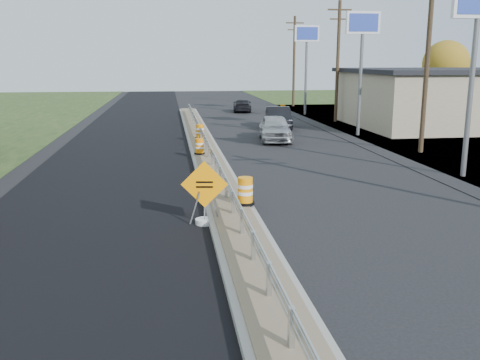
{
  "coord_description": "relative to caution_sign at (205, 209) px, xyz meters",
  "views": [
    {
      "loc": [
        -1.91,
        -17.85,
        4.86
      ],
      "look_at": [
        0.32,
        -1.24,
        1.1
      ],
      "focal_mm": 40.0,
      "sensor_mm": 36.0,
      "label": 1
    }
  ],
  "objects": [
    {
      "name": "caution_sign",
      "position": [
        0.0,
        0.0,
        0.0
      ],
      "size": [
        1.41,
        0.59,
        1.95
      ],
      "rotation": [
        0.0,
        0.0,
        -0.13
      ],
      "color": "white",
      "rests_on": "ground"
    },
    {
      "name": "retail_building_near",
      "position": [
        21.89,
        22.32,
        1.66
      ],
      "size": [
        18.5,
        12.5,
        4.27
      ],
      "color": "tan",
      "rests_on": "ground"
    },
    {
      "name": "utility_pole_north",
      "position": [
        12.4,
        41.32,
        4.44
      ],
      "size": [
        1.9,
        0.26,
        9.4
      ],
      "color": "#473523",
      "rests_on": "ground"
    },
    {
      "name": "barrel_median_far",
      "position": [
        0.86,
        16.58,
        0.15
      ],
      "size": [
        0.6,
        0.6,
        0.87
      ],
      "color": "black",
      "rests_on": "median"
    },
    {
      "name": "car_dark_far",
      "position": [
        6.11,
        36.02,
        0.12
      ],
      "size": [
        2.21,
        4.39,
        1.22
      ],
      "primitive_type": "imported",
      "rotation": [
        0.0,
        0.0,
        3.02
      ],
      "color": "black",
      "rests_on": "ground"
    },
    {
      "name": "median",
      "position": [
        0.9,
        10.32,
        -0.39
      ],
      "size": [
        1.6,
        55.0,
        0.23
      ],
      "color": "gray",
      "rests_on": "ground"
    },
    {
      "name": "utility_pole_smid",
      "position": [
        12.4,
        11.32,
        4.44
      ],
      "size": [
        1.9,
        0.26,
        9.4
      ],
      "color": "#473523",
      "rests_on": "ground"
    },
    {
      "name": "car_dark_mid",
      "position": [
        6.93,
        22.65,
        0.28
      ],
      "size": [
        2.2,
        4.89,
        1.56
      ],
      "primitive_type": "imported",
      "rotation": [
        0.0,
        0.0,
        -0.12
      ],
      "color": "black",
      "rests_on": "ground"
    },
    {
      "name": "pylon_sign_north",
      "position": [
        11.4,
        32.32,
        5.98
      ],
      "size": [
        2.2,
        0.3,
        7.9
      ],
      "color": "slate",
      "rests_on": "ground"
    },
    {
      "name": "barrel_median_mid",
      "position": [
        0.5,
        11.16,
        0.11
      ],
      "size": [
        0.54,
        0.54,
        0.79
      ],
      "color": "black",
      "rests_on": "median"
    },
    {
      "name": "milled_overlay",
      "position": [
        -3.5,
        12.32,
        -0.49
      ],
      "size": [
        7.2,
        120.0,
        0.01
      ],
      "primitive_type": "cube",
      "color": "black",
      "rests_on": "ground"
    },
    {
      "name": "pylon_sign_south",
      "position": [
        11.4,
        5.32,
        5.98
      ],
      "size": [
        2.2,
        0.3,
        7.9
      ],
      "color": "slate",
      "rests_on": "ground"
    },
    {
      "name": "barrel_shoulder_far",
      "position": [
        9.48,
        32.97,
        -0.06
      ],
      "size": [
        0.61,
        0.61,
        0.9
      ],
      "color": "black",
      "rests_on": "ground"
    },
    {
      "name": "barrel_median_near",
      "position": [
        1.42,
        1.29,
        0.17
      ],
      "size": [
        0.62,
        0.62,
        0.9
      ],
      "color": "black",
      "rests_on": "median"
    },
    {
      "name": "utility_pole_nmid",
      "position": [
        12.4,
        26.32,
        4.44
      ],
      "size": [
        1.9,
        0.26,
        9.4
      ],
      "color": "#473523",
      "rests_on": "ground"
    },
    {
      "name": "car_silver",
      "position": [
        5.49,
        16.65,
        0.3
      ],
      "size": [
        2.38,
        4.84,
        1.59
      ],
      "primitive_type": "imported",
      "rotation": [
        0.0,
        0.0,
        -0.11
      ],
      "color": "silver",
      "rests_on": "ground"
    },
    {
      "name": "pylon_sign_mid",
      "position": [
        11.4,
        18.32,
        5.98
      ],
      "size": [
        2.2,
        0.3,
        7.9
      ],
      "color": "slate",
      "rests_on": "ground"
    },
    {
      "name": "guardrail",
      "position": [
        0.9,
        11.32,
        0.23
      ],
      "size": [
        0.1,
        46.15,
        0.72
      ],
      "color": "silver",
      "rests_on": "median"
    },
    {
      "name": "tree_far_yellow",
      "position": [
        26.9,
        36.32,
        4.04
      ],
      "size": [
        4.62,
        4.62,
        6.86
      ],
      "color": "#473523",
      "rests_on": "ground"
    },
    {
      "name": "ground",
      "position": [
        0.9,
        2.32,
        -0.5
      ],
      "size": [
        140.0,
        140.0,
        0.0
      ],
      "primitive_type": "plane",
      "color": "black",
      "rests_on": "ground"
    }
  ]
}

